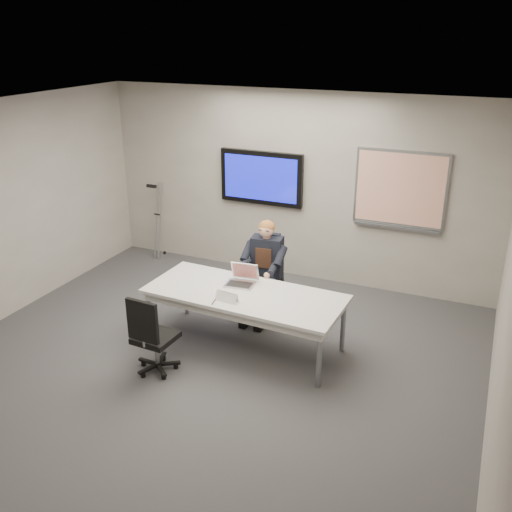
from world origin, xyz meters
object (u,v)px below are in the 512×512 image
at_px(seated_person, 262,281).
at_px(laptop, 242,279).
at_px(office_chair_far, 268,288).
at_px(office_chair_near, 154,349).
at_px(conference_table, 245,299).

distance_m(seated_person, laptop, 0.61).
xyz_separation_m(seated_person, laptop, (-0.03, -0.55, 0.25)).
distance_m(office_chair_far, office_chair_near, 2.00).
height_order(office_chair_far, office_chair_near, office_chair_far).
xyz_separation_m(conference_table, laptop, (-0.14, 0.22, 0.14)).
bearing_deg(office_chair_near, office_chair_far, -103.16).
bearing_deg(conference_table, laptop, 124.08).
height_order(office_chair_near, seated_person, seated_person).
bearing_deg(office_chair_far, seated_person, -108.33).
relative_size(office_chair_far, seated_person, 0.76).
bearing_deg(laptop, office_chair_far, 83.36).
height_order(conference_table, office_chair_near, office_chair_near).
bearing_deg(office_chair_far, office_chair_near, -128.74).
height_order(seated_person, laptop, seated_person).
distance_m(office_chair_far, seated_person, 0.32).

